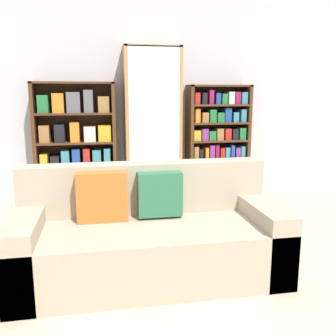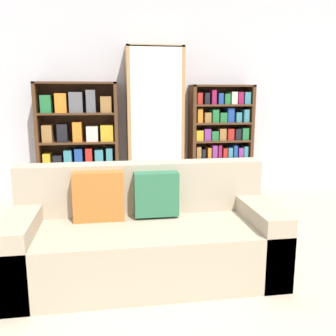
{
  "view_description": "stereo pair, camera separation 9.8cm",
  "coord_description": "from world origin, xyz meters",
  "px_view_note": "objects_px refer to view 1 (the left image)",
  "views": [
    {
      "loc": [
        -0.49,
        -2.03,
        1.3
      ],
      "look_at": [
        0.17,
        1.52,
        0.58
      ],
      "focal_mm": 40.0,
      "sensor_mm": 36.0,
      "label": 1
    },
    {
      "loc": [
        -0.39,
        -2.05,
        1.3
      ],
      "look_at": [
        0.17,
        1.52,
        0.58
      ],
      "focal_mm": 40.0,
      "sensor_mm": 36.0,
      "label": 2
    }
  ],
  "objects_px": {
    "bookshelf_right": "(218,141)",
    "couch": "(149,237)",
    "bookshelf_left": "(77,146)",
    "wine_bottle": "(185,190)",
    "display_cabinet": "(152,123)"
  },
  "relations": [
    {
      "from": "display_cabinet",
      "to": "bookshelf_right",
      "type": "bearing_deg",
      "value": 1.12
    },
    {
      "from": "display_cabinet",
      "to": "wine_bottle",
      "type": "bearing_deg",
      "value": -49.19
    },
    {
      "from": "bookshelf_left",
      "to": "display_cabinet",
      "type": "distance_m",
      "value": 0.96
    },
    {
      "from": "display_cabinet",
      "to": "bookshelf_right",
      "type": "relative_size",
      "value": 1.32
    },
    {
      "from": "bookshelf_right",
      "to": "couch",
      "type": "bearing_deg",
      "value": -119.47
    },
    {
      "from": "couch",
      "to": "wine_bottle",
      "type": "xyz_separation_m",
      "value": [
        0.66,
        1.7,
        -0.11
      ]
    },
    {
      "from": "display_cabinet",
      "to": "bookshelf_right",
      "type": "xyz_separation_m",
      "value": [
        0.86,
        0.02,
        -0.24
      ]
    },
    {
      "from": "display_cabinet",
      "to": "wine_bottle",
      "type": "relative_size",
      "value": 4.62
    },
    {
      "from": "bookshelf_right",
      "to": "wine_bottle",
      "type": "xyz_separation_m",
      "value": [
        -0.53,
        -0.4,
        -0.53
      ]
    },
    {
      "from": "bookshelf_left",
      "to": "display_cabinet",
      "type": "xyz_separation_m",
      "value": [
        0.93,
        -0.02,
        0.26
      ]
    },
    {
      "from": "bookshelf_left",
      "to": "bookshelf_right",
      "type": "relative_size",
      "value": 1.02
    },
    {
      "from": "display_cabinet",
      "to": "wine_bottle",
      "type": "xyz_separation_m",
      "value": [
        0.33,
        -0.38,
        -0.77
      ]
    },
    {
      "from": "couch",
      "to": "bookshelf_right",
      "type": "distance_m",
      "value": 2.45
    },
    {
      "from": "bookshelf_left",
      "to": "wine_bottle",
      "type": "height_order",
      "value": "bookshelf_left"
    },
    {
      "from": "couch",
      "to": "bookshelf_right",
      "type": "bearing_deg",
      "value": 60.53
    }
  ]
}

